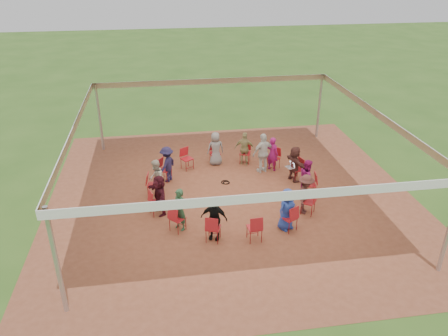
{
  "coord_description": "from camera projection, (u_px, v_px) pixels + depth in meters",
  "views": [
    {
      "loc": [
        -2.39,
        -13.63,
        7.95
      ],
      "look_at": [
        -0.23,
        0.3,
        0.99
      ],
      "focal_mm": 35.0,
      "sensor_mm": 36.0,
      "label": 1
    }
  ],
  "objects": [
    {
      "name": "chair_12",
      "position": [
        308.0,
        202.0,
        14.64
      ],
      "size": [
        0.6,
        0.59,
        0.9
      ],
      "primitive_type": null,
      "rotation": [
        0.0,
        0.0,
        0.98
      ],
      "color": "#AD1820",
      "rests_on": "ground"
    },
    {
      "name": "ground",
      "position": [
        232.0,
        196.0,
        15.92
      ],
      "size": [
        80.0,
        80.0,
        0.0
      ],
      "primitive_type": "plane",
      "color": "#31561B",
      "rests_on": "ground"
    },
    {
      "name": "person_seated_9",
      "position": [
        287.0,
        209.0,
        13.72
      ],
      "size": [
        0.79,
        0.68,
        1.41
      ],
      "primitive_type": "imported",
      "rotation": [
        0.0,
        0.0,
        0.53
      ],
      "color": "#253F9F",
      "rests_on": "ground"
    },
    {
      "name": "person_seated_8",
      "position": [
        214.0,
        219.0,
        13.24
      ],
      "size": [
        0.92,
        0.69,
        1.41
      ],
      "primitive_type": "imported",
      "rotation": [
        0.0,
        0.0,
        -0.37
      ],
      "color": "black",
      "rests_on": "ground"
    },
    {
      "name": "person_seated_3",
      "position": [
        216.0,
        149.0,
        17.97
      ],
      "size": [
        0.72,
        0.44,
        1.41
      ],
      "primitive_type": "imported",
      "rotation": [
        0.0,
        0.0,
        -3.06
      ],
      "color": "slate",
      "rests_on": "ground"
    },
    {
      "name": "person_seated_2",
      "position": [
        245.0,
        149.0,
        17.98
      ],
      "size": [
        0.92,
        0.69,
        1.41
      ],
      "primitive_type": "imported",
      "rotation": [
        0.0,
        0.0,
        2.77
      ],
      "color": "tan",
      "rests_on": "ground"
    },
    {
      "name": "person_seated_0",
      "position": [
        295.0,
        164.0,
        16.68
      ],
      "size": [
        0.86,
        1.4,
        1.41
      ],
      "primitive_type": "imported",
      "rotation": [
        0.0,
        0.0,
        1.87
      ],
      "color": "#502926",
      "rests_on": "ground"
    },
    {
      "name": "chair_11",
      "position": [
        289.0,
        218.0,
        13.75
      ],
      "size": [
        0.58,
        0.59,
        0.9
      ],
      "primitive_type": null,
      "rotation": [
        0.0,
        0.0,
        0.53
      ],
      "color": "#AD1820",
      "rests_on": "ground"
    },
    {
      "name": "chair_9",
      "position": [
        213.0,
        228.0,
        13.25
      ],
      "size": [
        0.55,
        0.56,
        0.9
      ],
      "primitive_type": null,
      "rotation": [
        0.0,
        0.0,
        -0.37
      ],
      "color": "#AD1820",
      "rests_on": "ground"
    },
    {
      "name": "chair_5",
      "position": [
        165.0,
        170.0,
        16.8
      ],
      "size": [
        0.6,
        0.59,
        0.9
      ],
      "primitive_type": null,
      "rotation": [
        0.0,
        0.0,
        -2.16
      ],
      "color": "#AD1820",
      "rests_on": "ground"
    },
    {
      "name": "tent",
      "position": [
        232.0,
        135.0,
        14.87
      ],
      "size": [
        10.33,
        10.33,
        3.0
      ],
      "color": "#B2B2B7",
      "rests_on": "ground"
    },
    {
      "name": "chair_1",
      "position": [
        274.0,
        159.0,
        17.72
      ],
      "size": [
        0.61,
        0.61,
        0.9
      ],
      "primitive_type": null,
      "rotation": [
        0.0,
        0.0,
        2.32
      ],
      "color": "#AD1820",
      "rests_on": "ground"
    },
    {
      "name": "chair_7",
      "position": [
        157.0,
        202.0,
        14.6
      ],
      "size": [
        0.55,
        0.53,
        0.9
      ],
      "primitive_type": null,
      "rotation": [
        0.0,
        0.0,
        -1.27
      ],
      "color": "#AD1820",
      "rests_on": "ground"
    },
    {
      "name": "person_seated_11",
      "position": [
        307.0,
        178.0,
        15.63
      ],
      "size": [
        0.49,
        0.74,
        1.41
      ],
      "primitive_type": "imported",
      "rotation": [
        0.0,
        0.0,
        1.43
      ],
      "color": "#8F145F",
      "rests_on": "ground"
    },
    {
      "name": "chair_3",
      "position": [
        215.0,
        153.0,
        18.19
      ],
      "size": [
        0.45,
        0.47,
        0.9
      ],
      "primitive_type": null,
      "rotation": [
        0.0,
        0.0,
        -3.06
      ],
      "color": "#AD1820",
      "rests_on": "ground"
    },
    {
      "name": "chair_10",
      "position": [
        254.0,
        228.0,
        13.26
      ],
      "size": [
        0.45,
        0.47,
        0.9
      ],
      "primitive_type": null,
      "rotation": [
        0.0,
        0.0,
        0.08
      ],
      "color": "#AD1820",
      "rests_on": "ground"
    },
    {
      "name": "person_seated_5",
      "position": [
        156.0,
        179.0,
        15.59
      ],
      "size": [
        0.49,
        0.74,
        1.41
      ],
      "primitive_type": "imported",
      "rotation": [
        0.0,
        0.0,
        -1.72
      ],
      "color": "#B9B4A2",
      "rests_on": "ground"
    },
    {
      "name": "chair_13",
      "position": [
        310.0,
        184.0,
        15.74
      ],
      "size": [
        0.5,
        0.48,
        0.9
      ],
      "primitive_type": null,
      "rotation": [
        0.0,
        0.0,
        1.43
      ],
      "color": "#AD1820",
      "rests_on": "ground"
    },
    {
      "name": "dirt_patch",
      "position": [
        232.0,
        195.0,
        15.92
      ],
      "size": [
        13.0,
        13.0,
        0.0
      ],
      "primitive_type": "plane",
      "color": "brown",
      "rests_on": "ground"
    },
    {
      "name": "person_seated_7",
      "position": [
        180.0,
        210.0,
        13.7
      ],
      "size": [
        0.6,
        0.61,
        1.41
      ],
      "primitive_type": "imported",
      "rotation": [
        0.0,
        0.0,
        -0.82
      ],
      "color": "#284F32",
      "rests_on": "ground"
    },
    {
      "name": "person_seated_1",
      "position": [
        272.0,
        154.0,
        17.52
      ],
      "size": [
        0.6,
        0.61,
        1.41
      ],
      "primitive_type": "imported",
      "rotation": [
        0.0,
        0.0,
        2.32
      ],
      "color": "#8F145F",
      "rests_on": "ground"
    },
    {
      "name": "person_seated_6",
      "position": [
        160.0,
        195.0,
        14.54
      ],
      "size": [
        0.86,
        1.4,
        1.41
      ],
      "primitive_type": "imported",
      "rotation": [
        0.0,
        0.0,
        -1.27
      ],
      "color": "#3D101A",
      "rests_on": "ground"
    },
    {
      "name": "chair_6",
      "position": [
        153.0,
        185.0,
        15.7
      ],
      "size": [
        0.5,
        0.48,
        0.9
      ],
      "primitive_type": null,
      "rotation": [
        0.0,
        0.0,
        -1.72
      ],
      "color": "#AD1820",
      "rests_on": "ground"
    },
    {
      "name": "person_seated_4",
      "position": [
        167.0,
        164.0,
        16.64
      ],
      "size": [
        0.89,
        1.01,
        1.41
      ],
      "primitive_type": "imported",
      "rotation": [
        0.0,
        0.0,
        -2.16
      ],
      "color": "#1E1A3D",
      "rests_on": "ground"
    },
    {
      "name": "cable_coil",
      "position": [
        226.0,
        182.0,
        16.79
      ],
      "size": [
        0.39,
        0.39,
        0.03
      ],
      "rotation": [
        0.0,
        0.0,
        0.25
      ],
      "color": "black",
      "rests_on": "ground"
    },
    {
      "name": "chair_8",
      "position": [
        177.0,
        218.0,
        13.73
      ],
      "size": [
        0.61,
        0.61,
        0.9
      ],
      "primitive_type": null,
      "rotation": [
        0.0,
        0.0,
        -0.82
      ],
      "color": "#AD1820",
      "rests_on": "ground"
    },
    {
      "name": "person_seated_10",
      "position": [
        305.0,
        194.0,
        14.57
      ],
      "size": [
        0.89,
        1.01,
        1.41
      ],
      "primitive_type": "imported",
      "rotation": [
        0.0,
        0.0,
        0.98
      ],
      "color": "#502926",
      "rests_on": "ground"
    },
    {
      "name": "chair_4",
      "position": [
        187.0,
        159.0,
        17.69
      ],
      "size": [
        0.58,
        0.59,
        0.9
      ],
      "primitive_type": null,
      "rotation": [
        0.0,
        0.0,
        -2.61
      ],
      "color": "#AD1820",
      "rests_on": "ground"
    },
    {
      "name": "chair_2",
      "position": [
        245.0,
        153.0,
        18.2
      ],
      "size": [
        0.55,
        0.56,
        0.9
      ],
      "primitive_type": null,
      "rotation": [
        0.0,
        0.0,
        2.77
      ],
      "color": "#AD1820",
      "rests_on": "ground"
    },
    {
      "name": "chair_0",
      "position": [
        297.0,
        169.0,
        16.84
      ],
      "size": [
        0.55,
        0.53,
        0.9
      ],
      "primitive_type": null,
      "rotation": [
        0.0,
        0.0,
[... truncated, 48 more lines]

